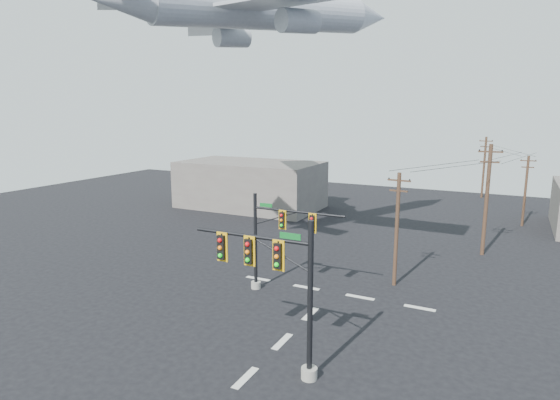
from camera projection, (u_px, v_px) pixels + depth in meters
The scene contains 11 objects.
ground at pixel (245, 378), 22.40m from camera, with size 120.00×120.00×0.00m, color black.
lane_markings at pixel (292, 331), 27.09m from camera, with size 14.00×21.20×0.01m.
signal_mast_near at pixel (279, 287), 22.15m from camera, with size 6.64×0.86×7.78m.
signal_mast_far at pixel (273, 241), 32.30m from camera, with size 6.92×0.76×6.95m.
utility_pole_a at pixel (397, 228), 33.48m from camera, with size 1.67×0.28×8.31m.
utility_pole_b at pixel (487, 198), 40.51m from camera, with size 1.98×0.33×9.79m.
utility_pole_c at pixel (525, 190), 51.02m from camera, with size 1.59×0.26×7.77m.
utility_pole_d at pixel (484, 166), 67.61m from camera, with size 1.84×0.31×8.86m.
power_lines at pixel (495, 155), 48.07m from camera, with size 10.02×40.61×0.73m.
airliner at pixel (265, 11), 35.90m from camera, with size 22.92×25.04×7.19m.
building_left at pixel (250, 185), 61.35m from camera, with size 18.00×10.00×6.00m, color #656059.
Camera 1 is at (10.59, -17.49, 12.63)m, focal length 30.00 mm.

